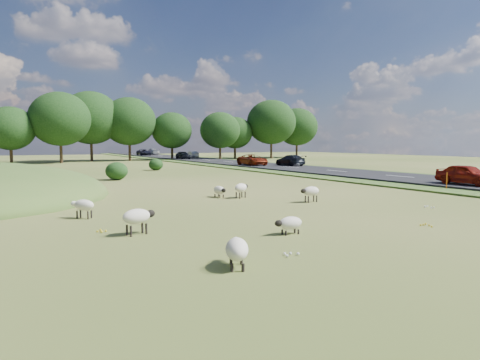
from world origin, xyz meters
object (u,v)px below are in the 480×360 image
sheep_2 (219,190)px  car_1 (144,152)px  car_4 (153,151)px  sheep_6 (83,205)px  sheep_5 (137,217)px  sheep_4 (290,223)px  sheep_0 (237,249)px  car_5 (192,154)px  car_0 (183,155)px  car_6 (253,160)px  car_2 (290,160)px  sheep_1 (311,191)px  marker_post (447,181)px  sheep_3 (241,188)px  car_3 (467,174)px

sheep_2 → car_1: bearing=162.7°
car_4 → sheep_6: bearing=70.6°
sheep_5 → sheep_4: bearing=-43.8°
sheep_4 → car_4: bearing=-102.5°
sheep_0 → car_5: (26.74, 66.90, 0.39)m
sheep_0 → sheep_6: bearing=39.4°
car_0 → car_6: bearing=-90.0°
car_0 → car_2: size_ratio=0.87×
sheep_1 → car_6: 32.43m
marker_post → car_1: 77.40m
sheep_0 → car_2: 43.96m
sheep_3 → sheep_1: bearing=-81.2°
sheep_5 → car_0: (24.07, 56.98, 0.31)m
car_0 → sheep_0: bearing=-110.3°
sheep_5 → car_0: 61.86m
sheep_4 → car_4: 91.82m
sheep_0 → car_5: bearing=4.1°
car_0 → sheep_6: bearing=-115.5°
car_1 → car_3: (0.00, -77.16, 0.00)m
sheep_1 → car_4: (17.66, 82.88, 0.42)m
car_3 → car_6: 29.00m
car_2 → car_3: size_ratio=1.12×
car_0 → car_4: (3.80, 29.35, 0.08)m
sheep_6 → car_4: (28.97, 82.09, 0.46)m
sheep_1 → car_2: size_ratio=0.25×
sheep_4 → sheep_6: size_ratio=1.05×
car_1 → car_6: bearing=-90.0°
marker_post → car_5: car_5 is taller
car_2 → sheep_1: bearing=56.2°
sheep_0 → sheep_5: (-1.12, 5.04, 0.15)m
sheep_6 → car_2: (28.97, 25.60, 0.37)m
car_2 → car_5: size_ratio=1.24×
sheep_3 → car_2: car_2 is taller
marker_post → sheep_0: (-20.50, -8.62, -0.12)m
sheep_4 → car_1: car_1 is taller
car_5 → car_6: 29.33m
marker_post → sheep_4: bearing=-160.4°
sheep_1 → car_5: (17.66, 58.40, 0.28)m
sheep_6 → car_0: (25.17, 52.74, 0.38)m
sheep_2 → car_6: car_6 is taller
sheep_2 → sheep_3: 1.30m
sheep_2 → car_4: bearing=161.0°
marker_post → car_2: size_ratio=0.26×
car_1 → car_2: 51.23m
sheep_5 → car_6: car_6 is taller
car_3 → car_5: car_3 is taller
sheep_1 → sheep_6: size_ratio=1.14×
marker_post → car_2: car_2 is taller
sheep_4 → car_5: size_ratio=0.29×
marker_post → sheep_2: bearing=164.5°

